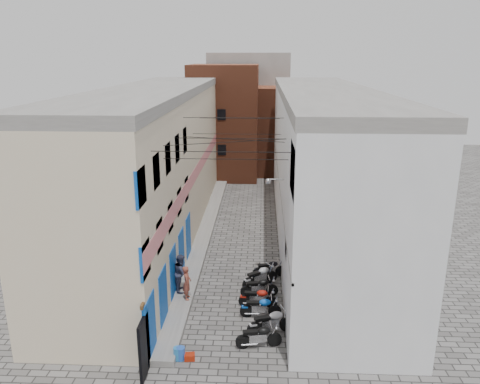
% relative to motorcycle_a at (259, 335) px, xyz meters
% --- Properties ---
extents(ground, '(90.00, 90.00, 0.00)m').
position_rel_motorcycle_a_xyz_m(ground, '(-1.42, -1.39, -0.52)').
color(ground, '#555350').
rests_on(ground, ground).
extents(plinth, '(0.90, 26.00, 0.25)m').
position_rel_motorcycle_a_xyz_m(plinth, '(-3.47, 11.61, -0.39)').
color(plinth, slate).
rests_on(plinth, ground).
extents(building_left, '(5.10, 27.00, 9.00)m').
position_rel_motorcycle_a_xyz_m(building_left, '(-6.40, 11.56, 3.98)').
color(building_left, beige).
rests_on(building_left, ground).
extents(building_right, '(5.94, 26.00, 9.00)m').
position_rel_motorcycle_a_xyz_m(building_right, '(3.57, 11.60, 3.99)').
color(building_right, silver).
rests_on(building_right, ground).
extents(building_far_brick_left, '(6.00, 6.00, 10.00)m').
position_rel_motorcycle_a_xyz_m(building_far_brick_left, '(-3.42, 26.61, 4.48)').
color(building_far_brick_left, brown).
rests_on(building_far_brick_left, ground).
extents(building_far_brick_right, '(5.00, 6.00, 8.00)m').
position_rel_motorcycle_a_xyz_m(building_far_brick_right, '(1.58, 28.61, 3.48)').
color(building_far_brick_right, brown).
rests_on(building_far_brick_right, ground).
extents(building_far_concrete, '(8.00, 5.00, 11.00)m').
position_rel_motorcycle_a_xyz_m(building_far_concrete, '(-1.42, 32.61, 4.98)').
color(building_far_concrete, slate).
rests_on(building_far_concrete, ground).
extents(far_shopfront, '(2.00, 0.30, 2.40)m').
position_rel_motorcycle_a_xyz_m(far_shopfront, '(-1.42, 23.81, 0.68)').
color(far_shopfront, black).
rests_on(far_shopfront, ground).
extents(overhead_wires, '(5.80, 13.02, 1.32)m').
position_rel_motorcycle_a_xyz_m(overhead_wires, '(-1.42, 6.25, 6.61)').
color(overhead_wires, black).
rests_on(overhead_wires, ground).
extents(motorcycle_a, '(1.86, 0.85, 1.04)m').
position_rel_motorcycle_a_xyz_m(motorcycle_a, '(0.00, 0.00, 0.00)').
color(motorcycle_a, black).
rests_on(motorcycle_a, ground).
extents(motorcycle_b, '(2.10, 1.27, 1.16)m').
position_rel_motorcycle_a_xyz_m(motorcycle_b, '(0.48, 0.94, 0.06)').
color(motorcycle_b, '#B1B1B6').
rests_on(motorcycle_b, ground).
extents(motorcycle_c, '(1.79, 0.61, 1.03)m').
position_rel_motorcycle_a_xyz_m(motorcycle_c, '(0.05, 2.16, -0.01)').
color(motorcycle_c, blue).
rests_on(motorcycle_c, ground).
extents(motorcycle_d, '(1.76, 0.64, 1.01)m').
position_rel_motorcycle_a_xyz_m(motorcycle_d, '(-0.07, 3.00, -0.02)').
color(motorcycle_d, '#A3160B').
rests_on(motorcycle_d, ground).
extents(motorcycle_e, '(1.83, 0.82, 1.02)m').
position_rel_motorcycle_a_xyz_m(motorcycle_e, '(-0.02, 3.95, -0.01)').
color(motorcycle_e, black).
rests_on(motorcycle_e, ground).
extents(motorcycle_f, '(1.96, 1.63, 1.13)m').
position_rel_motorcycle_a_xyz_m(motorcycle_f, '(0.01, 4.95, 0.05)').
color(motorcycle_f, '#A1A2A6').
rests_on(motorcycle_f, ground).
extents(motorcycle_g, '(1.80, 0.93, 1.00)m').
position_rel_motorcycle_a_xyz_m(motorcycle_g, '(0.48, 5.98, -0.02)').
color(motorcycle_g, black).
rests_on(motorcycle_g, ground).
extents(person_a, '(0.44, 0.62, 1.58)m').
position_rel_motorcycle_a_xyz_m(person_a, '(-3.25, 3.15, 0.52)').
color(person_a, brown).
rests_on(person_a, plinth).
extents(person_b, '(0.72, 0.90, 1.78)m').
position_rel_motorcycle_a_xyz_m(person_b, '(-3.62, 3.90, 0.62)').
color(person_b, '#34374E').
rests_on(person_b, plinth).
extents(water_jug_near, '(0.40, 0.40, 0.49)m').
position_rel_motorcycle_a_xyz_m(water_jug_near, '(-2.97, -0.89, -0.28)').
color(water_jug_near, '#267AC1').
rests_on(water_jug_near, ground).
extents(water_jug_far, '(0.38, 0.38, 0.50)m').
position_rel_motorcycle_a_xyz_m(water_jug_far, '(-2.86, -0.89, -0.27)').
color(water_jug_far, blue).
rests_on(water_jug_far, ground).
extents(red_crate, '(0.41, 0.33, 0.23)m').
position_rel_motorcycle_a_xyz_m(red_crate, '(-2.53, -0.89, -0.40)').
color(red_crate, '#9A1F0B').
rests_on(red_crate, ground).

